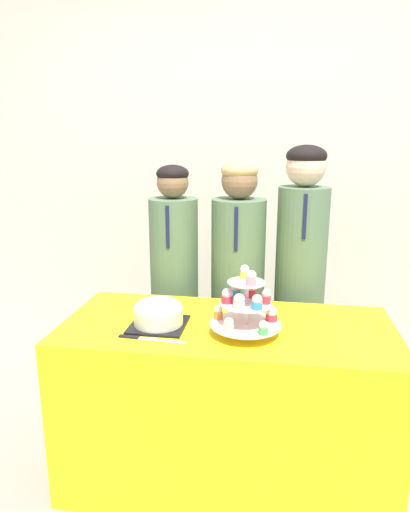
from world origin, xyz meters
TOP-DOWN VIEW (x-y plane):
  - wall_back at (0.00, 1.74)m, footprint 9.00×0.06m
  - table at (0.00, 0.32)m, footprint 1.40×0.64m
  - round_cake at (-0.28, 0.26)m, footprint 0.23×0.23m
  - cake_knife at (-0.32, 0.12)m, footprint 0.28×0.04m
  - cupcake_stand at (0.08, 0.23)m, footprint 0.28×0.28m
  - student_0 at (-0.36, 0.88)m, footprint 0.26×0.27m
  - student_1 at (-0.01, 0.88)m, footprint 0.29×0.29m
  - student_2 at (0.32, 0.88)m, footprint 0.26×0.27m

SIDE VIEW (x-z plane):
  - table at x=0.00m, z-range 0.00..0.75m
  - student_0 at x=-0.36m, z-range -0.03..1.35m
  - student_1 at x=-0.01m, z-range -0.03..1.37m
  - student_2 at x=0.32m, z-range -0.01..1.47m
  - cake_knife at x=-0.32m, z-range 0.74..0.75m
  - round_cake at x=-0.28m, z-range 0.75..0.87m
  - cupcake_stand at x=0.08m, z-range 0.73..1.01m
  - wall_back at x=0.00m, z-range 0.00..2.70m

